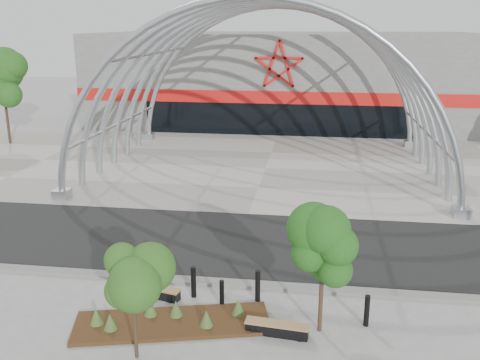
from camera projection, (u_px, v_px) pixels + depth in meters
The scene contains 17 objects.
ground at pixel (224, 281), 19.08m from camera, with size 140.00×140.00×0.00m, color gray.
road at pixel (238, 242), 22.40m from camera, with size 140.00×7.00×0.02m, color black.
forecourt at pixel (266, 168), 33.80m from camera, with size 60.00×17.00×0.04m, color gray.
kerb at pixel (223, 283), 18.83m from camera, with size 60.00×0.50×0.12m, color slate.
arena_building at pixel (284, 77), 49.72m from camera, with size 34.00×15.24×8.00m.
vault_canopy at pixel (266, 168), 33.80m from camera, with size 20.80×15.80×20.36m.
planting_bed at pixel (170, 320), 16.30m from camera, with size 6.18×3.20×0.63m.
street_tree_0 at pixel (132, 279), 14.08m from camera, with size 1.44×1.44×3.29m.
street_tree_1 at pixel (323, 247), 15.26m from camera, with size 1.59×1.59×3.77m.
bench_0 at pixel (155, 292), 17.94m from camera, with size 1.85×0.84×0.38m.
bench_1 at pixel (277, 329), 15.73m from camera, with size 1.93×0.62×0.40m.
bollard_0 at pixel (160, 261), 19.36m from camera, with size 0.18×0.18×1.10m, color black.
bollard_1 at pixel (194, 282), 17.84m from camera, with size 0.17×0.17×1.08m, color black.
bollard_2 at pixel (258, 286), 17.58m from camera, with size 0.17×0.17×1.09m, color black.
bollard_3 at pixel (222, 294), 17.23m from camera, with size 0.15×0.15×0.93m, color black.
bollard_4 at pixel (367, 311), 16.14m from camera, with size 0.16×0.16×1.01m, color black.
bg_tree_0 at pixel (3, 82), 39.47m from camera, with size 3.00×3.00×6.45m.
Camera 1 is at (2.99, -17.03, 8.86)m, focal length 40.00 mm.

